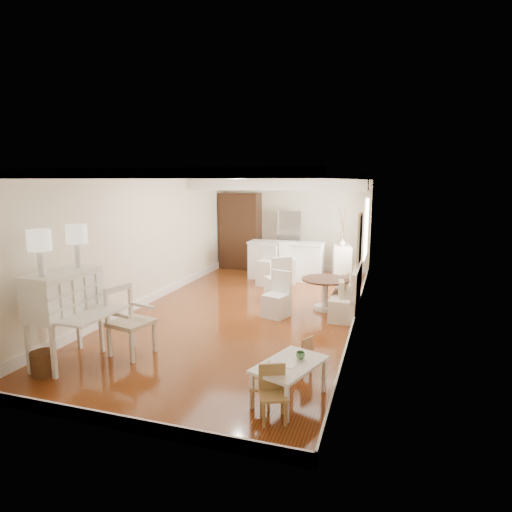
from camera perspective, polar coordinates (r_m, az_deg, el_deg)
The scene contains 20 objects.
room at distance 8.89m, azimuth -0.54°, elevation 5.53°, with size 9.00×9.04×2.82m.
secretary_bureau at distance 6.93m, azimuth -24.08°, elevation -7.47°, with size 1.09×1.12×1.40m, color white.
gustavian_armchair at distance 6.95m, azimuth -16.31°, elevation -8.36°, with size 0.62×0.62×1.07m, color silver.
wicker_basket at distance 6.83m, azimuth -26.47°, elevation -12.66°, with size 0.34×0.34×0.34m, color brown.
kids_table at distance 5.49m, azimuth 4.49°, elevation -16.36°, with size 0.59×0.98×0.49m, color silver.
kids_chair_a at distance 5.34m, azimuth 0.55°, elevation -16.85°, with size 0.26×0.26×0.53m, color #A7814C.
kids_chair_b at distance 6.28m, azimuth 6.05°, elevation -12.68°, with size 0.25×0.25×0.53m, color tan.
kids_chair_c at distance 5.03m, azimuth 2.35°, elevation -17.96°, with size 0.31×0.31×0.64m, color #AE894F.
banquette at distance 8.91m, azimuth 11.89°, elevation -4.42°, with size 0.52×1.60×0.98m, color silver.
dining_table at distance 9.08m, azimuth 9.20°, elevation -5.05°, with size 0.98×0.98×0.67m, color #452216.
slip_chair_near at distance 8.49m, azimuth 2.70°, elevation -5.16°, with size 0.43×0.45×0.91m, color white.
slip_chair_far at distance 9.74m, azimuth 2.91°, elevation -2.88°, with size 0.48×0.50×1.01m, color white.
breakfast_counter at distance 11.72m, azimuth 3.98°, elevation -0.63°, with size 2.05×0.65×1.03m, color white.
bar_stool_left at distance 10.99m, azimuth 1.37°, elevation -1.29°, with size 0.42×0.42×1.04m, color white.
bar_stool_right at distance 11.22m, azimuth 4.18°, elevation -1.00°, with size 0.43×0.43×1.07m, color silver.
pantry_cabinet at distance 13.13m, azimuth -2.11°, elevation 3.34°, with size 1.20×0.60×2.30m, color #381E11.
fridge at distance 12.62m, azimuth 6.01°, elevation 1.88°, with size 0.75×0.65×1.80m, color silver.
sideboard at distance 11.73m, azimuth 11.31°, elevation -0.93°, with size 0.45×1.02×0.97m, color silver.
pencil_cup at distance 5.50m, azimuth 5.94°, elevation -13.05°, with size 0.11×0.11×0.09m, color #569560.
branch_vase at distance 11.60m, azimuth 11.44°, elevation 1.83°, with size 0.17×0.17×0.18m, color silver.
Camera 1 is at (2.79, -8.09, 2.68)m, focal length 30.00 mm.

